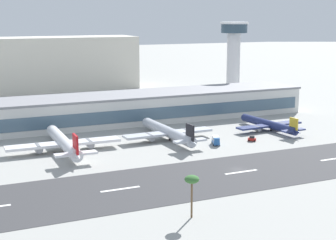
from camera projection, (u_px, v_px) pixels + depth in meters
The scene contains 14 objects.
ground_plane at pixel (237, 169), 171.45m from camera, with size 1400.00×1400.00×0.00m, color #9E9E99.
runway_strip at pixel (243, 172), 168.56m from camera, with size 800.00×36.00×0.08m, color #38383A.
runway_centreline_dash_3 at pixel (120, 189), 151.72m from camera, with size 12.00×1.20×0.01m, color white.
runway_centreline_dash_4 at pixel (241, 172), 168.34m from camera, with size 12.00×1.20×0.01m, color white.
runway_centreline_dash_5 at pixel (334, 159), 183.89m from camera, with size 12.00×1.20×0.01m, color white.
terminal_building at pixel (136, 107), 248.77m from camera, with size 172.09×28.00×13.39m.
control_tower at pixel (234, 51), 314.56m from camera, with size 16.99×16.99×45.87m.
distant_hotel_block at pixel (63, 63), 354.02m from camera, with size 98.54×34.57×35.57m, color beige.
airliner_red_tail_gate_0 at pixel (64, 143), 192.58m from camera, with size 42.51×50.13×10.46m.
airliner_black_tail_gate_1 at pixel (169, 133), 210.61m from camera, with size 38.00×47.89×9.99m.
airliner_gold_tail_gate_2 at pixel (271, 125), 228.34m from camera, with size 32.96×39.54×8.25m.
service_baggage_tug_0 at pixel (252, 139), 209.74m from camera, with size 3.50×3.24×2.20m.
service_box_truck_1 at pixel (216, 140), 203.73m from camera, with size 4.36×6.46×3.25m.
palm_tree_0 at pixel (192, 181), 128.74m from camera, with size 3.68×3.68×11.01m.
Camera 1 is at (-88.65, -140.88, 49.73)m, focal length 55.78 mm.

